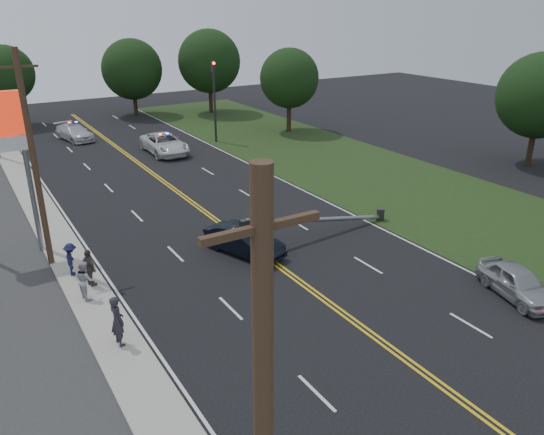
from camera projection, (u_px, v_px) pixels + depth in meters
ground at (364, 329)px, 20.41m from camera, size 120.00×120.00×0.00m
sidewalk at (79, 276)px, 24.22m from camera, size 1.80×70.00×0.12m
grass_verge at (421, 194)px, 34.86m from camera, size 12.00×80.00×0.01m
centerline_yellow at (240, 238)px, 28.31m from camera, size 0.36×80.00×0.00m
traffic_signal at (214, 95)px, 46.57m from camera, size 0.28×0.41×7.05m
fallen_streetlight at (326, 219)px, 28.42m from camera, size 9.36×0.44×1.91m
utility_pole_mid at (34, 162)px, 23.53m from camera, size 1.60×0.28×10.00m
tree_6 at (5, 74)px, 52.48m from camera, size 5.56×5.56×7.99m
tree_7 at (132, 69)px, 57.75m from camera, size 6.50×6.50×8.26m
tree_8 at (209, 61)px, 58.83m from camera, size 6.92×6.92×9.17m
tree_9 at (289, 78)px, 50.13m from camera, size 5.60×5.60×7.89m
tree_12 at (540, 96)px, 39.19m from camera, size 6.32×6.32×8.48m
crashed_sedan at (244, 240)px, 26.32m from camera, size 2.91×4.59×1.43m
waiting_sedan at (517, 282)px, 22.43m from camera, size 2.59×4.25×1.35m
emergency_a at (164, 144)px, 44.13m from camera, size 2.73×5.86×1.62m
emergency_b at (74, 132)px, 48.48m from camera, size 2.98×5.18×1.41m
bystander_a at (117, 321)px, 18.96m from camera, size 0.60×0.79×1.95m
bystander_b at (85, 280)px, 22.06m from camera, size 0.72×0.88×1.68m
bystander_c at (71, 259)px, 23.97m from camera, size 0.78×1.10×1.54m
bystander_d at (89, 268)px, 23.00m from camera, size 0.66×1.08×1.72m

